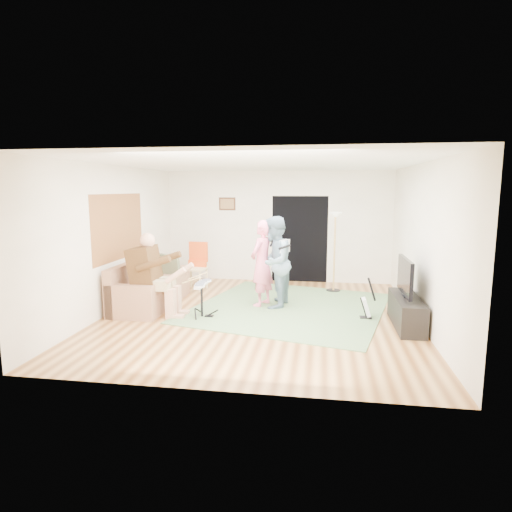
{
  "coord_description": "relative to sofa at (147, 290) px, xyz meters",
  "views": [
    {
      "loc": [
        1.08,
        -7.42,
        2.26
      ],
      "look_at": [
        -0.11,
        0.3,
        1.04
      ],
      "focal_mm": 30.0,
      "sensor_mm": 36.0,
      "label": 1
    }
  ],
  "objects": [
    {
      "name": "floor",
      "position": [
        2.3,
        -0.37,
        -0.29
      ],
      "size": [
        6.0,
        6.0,
        0.0
      ],
      "primitive_type": "plane",
      "color": "brown",
      "rests_on": "ground"
    },
    {
      "name": "walls",
      "position": [
        2.3,
        -0.37,
        1.06
      ],
      "size": [
        5.5,
        6.0,
        2.7
      ],
      "primitive_type": null,
      "color": "white",
      "rests_on": "floor"
    },
    {
      "name": "ceiling",
      "position": [
        2.3,
        -0.37,
        2.41
      ],
      "size": [
        6.0,
        6.0,
        0.0
      ],
      "primitive_type": "plane",
      "rotation": [
        3.14,
        0.0,
        0.0
      ],
      "color": "white",
      "rests_on": "walls"
    },
    {
      "name": "window_blinds",
      "position": [
        -0.45,
        -0.17,
        1.26
      ],
      "size": [
        0.0,
        2.05,
        2.05
      ],
      "primitive_type": "plane",
      "rotation": [
        1.57,
        0.0,
        1.57
      ],
      "color": "#995E2F",
      "rests_on": "walls"
    },
    {
      "name": "doorway",
      "position": [
        2.85,
        2.62,
        0.76
      ],
      "size": [
        2.1,
        0.0,
        2.1
      ],
      "primitive_type": "plane",
      "rotation": [
        1.57,
        0.0,
        0.0
      ],
      "color": "black",
      "rests_on": "walls"
    },
    {
      "name": "picture_frame",
      "position": [
        1.05,
        2.62,
        1.61
      ],
      "size": [
        0.42,
        0.03,
        0.32
      ],
      "primitive_type": "cube",
      "color": "#3F2314",
      "rests_on": "walls"
    },
    {
      "name": "area_rug",
      "position": [
        2.79,
        0.2,
        -0.28
      ],
      "size": [
        4.17,
        4.3,
        0.02
      ],
      "primitive_type": "cube",
      "rotation": [
        0.0,
        0.0,
        -0.24
      ],
      "color": "#527346",
      "rests_on": "floor"
    },
    {
      "name": "sofa",
      "position": [
        0.0,
        0.0,
        0.0
      ],
      "size": [
        0.89,
        2.15,
        0.87
      ],
      "color": "#95674A",
      "rests_on": "floor"
    },
    {
      "name": "drummer",
      "position": [
        0.44,
        -0.65,
        0.29
      ],
      "size": [
        0.97,
        0.54,
        1.5
      ],
      "color": "#4C2F15",
      "rests_on": "sofa"
    },
    {
      "name": "drum_kit",
      "position": [
        1.3,
        -0.65,
        -0.01
      ],
      "size": [
        0.35,
        0.63,
        0.65
      ],
      "color": "black",
      "rests_on": "floor"
    },
    {
      "name": "singer",
      "position": [
        2.24,
        0.28,
        0.55
      ],
      "size": [
        0.6,
        0.72,
        1.68
      ],
      "primitive_type": "imported",
      "rotation": [
        0.0,
        0.0,
        -1.95
      ],
      "color": "#F26989",
      "rests_on": "floor"
    },
    {
      "name": "microphone",
      "position": [
        2.44,
        0.28,
        0.96
      ],
      "size": [
        0.06,
        0.06,
        0.24
      ],
      "primitive_type": null,
      "color": "black",
      "rests_on": "singer"
    },
    {
      "name": "guitarist",
      "position": [
        2.49,
        0.21,
        0.59
      ],
      "size": [
        0.78,
        0.94,
        1.76
      ],
      "primitive_type": "imported",
      "rotation": [
        0.0,
        0.0,
        -1.71
      ],
      "color": "slate",
      "rests_on": "floor"
    },
    {
      "name": "guitar_held",
      "position": [
        2.69,
        0.21,
        0.9
      ],
      "size": [
        0.28,
        0.61,
        0.26
      ],
      "primitive_type": null,
      "rotation": [
        0.0,
        0.0,
        -0.28
      ],
      "color": "silver",
      "rests_on": "guitarist"
    },
    {
      "name": "guitar_spare",
      "position": [
        4.19,
        -0.29,
        -0.08
      ],
      "size": [
        0.27,
        0.24,
        0.74
      ],
      "color": "black",
      "rests_on": "floor"
    },
    {
      "name": "torchiere_lamp",
      "position": [
        3.66,
        1.7,
        0.92
      ],
      "size": [
        0.31,
        0.31,
        1.76
      ],
      "color": "black",
      "rests_on": "floor"
    },
    {
      "name": "dining_chair",
      "position": [
        0.57,
        1.41,
        0.09
      ],
      "size": [
        0.5,
        0.52,
        1.07
      ],
      "rotation": [
        0.0,
        0.0,
        -0.11
      ],
      "color": "beige",
      "rests_on": "floor"
    },
    {
      "name": "tv_cabinet",
      "position": [
        4.8,
        -0.63,
        -0.04
      ],
      "size": [
        0.4,
        1.4,
        0.5
      ],
      "primitive_type": "cube",
      "color": "black",
      "rests_on": "floor"
    },
    {
      "name": "television",
      "position": [
        4.75,
        -0.63,
        0.56
      ],
      "size": [
        0.06,
        1.05,
        0.59
      ],
      "primitive_type": "cube",
      "color": "black",
      "rests_on": "tv_cabinet"
    }
  ]
}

